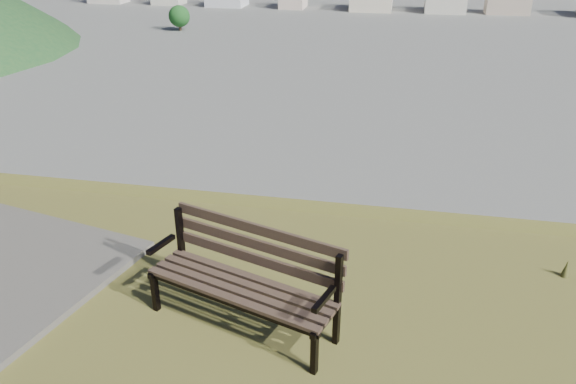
# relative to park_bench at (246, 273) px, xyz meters

# --- Properties ---
(park_bench) EXTENTS (1.69, 1.00, 0.84)m
(park_bench) POSITION_rel_park_bench_xyz_m (0.00, 0.00, 0.00)
(park_bench) COLOR #433426
(park_bench) RESTS_ON hilltop_mesa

